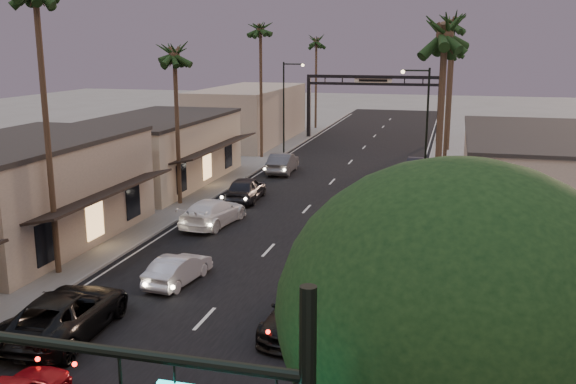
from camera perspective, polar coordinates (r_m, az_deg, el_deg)
The scene contains 26 objects.
ground at distance 45.29m, azimuth 2.52°, elevation -0.61°, with size 200.00×200.00×0.00m, color slate.
road at distance 50.07m, azimuth 3.73°, elevation 0.69°, with size 14.00×120.00×0.02m, color black.
sidewalk_left at distance 59.10m, azimuth -4.04°, elevation 2.64°, with size 5.00×92.00×0.12m, color slate.
sidewalk_right at distance 56.06m, azimuth 14.70°, elevation 1.68°, with size 5.00×92.00×0.12m, color slate.
storefront_mid at distance 37.40m, azimuth -22.19°, elevation -0.17°, with size 8.00×14.00×5.50m, color gray.
storefront_far at distance 50.88m, azimuth -11.45°, elevation 3.52°, with size 8.00×16.00×5.00m, color #BFAD91.
storefront_dist at distance 71.99m, azimuth -3.42°, elevation 6.86°, with size 8.00×20.00×6.00m, color gray.
building_right at distance 44.08m, azimuth 20.65°, elevation 1.50°, with size 8.00×18.00×5.00m, color gray.
corner_tree at distance 11.49m, azimuth 15.08°, elevation -11.36°, with size 6.20×6.20×8.80m.
arch at distance 73.81m, azimuth 7.55°, elevation 8.90°, with size 15.20×0.40×7.27m.
streetlight_right at distance 48.40m, azimuth 11.94°, elevation 6.41°, with size 2.13×0.30×9.00m.
streetlight_left at distance 63.37m, azimuth -0.14°, elevation 8.17°, with size 2.13×0.30×9.00m.
palm_lc at distance 42.92m, azimuth -10.09°, elevation 12.56°, with size 3.20×3.20×12.20m.
palm_ld at distance 60.75m, azimuth -2.47°, elevation 14.64°, with size 3.20×3.20×14.20m.
palm_ra at distance 27.08m, azimuth 13.82°, elevation 14.33°, with size 3.20×3.20×13.20m.
palm_rb at distance 47.10m, azimuth 14.40°, elevation 14.75°, with size 3.20×3.20×14.20m.
palm_rc at distance 67.06m, azimuth 14.49°, elevation 12.43°, with size 3.20×3.20×12.20m.
palm_far at distance 82.93m, azimuth 2.54°, elevation 13.52°, with size 3.20×3.20×13.20m.
oncoming_pickup at distance 25.69m, azimuth -19.15°, elevation -10.15°, with size 2.84×6.16×1.71m, color black.
oncoming_silver at distance 29.78m, azimuth -9.74°, elevation -6.77°, with size 1.41×4.05×1.33m, color #A6A6AC.
oncoming_white at distance 38.79m, azimuth -6.68°, elevation -1.79°, with size 2.25×5.54×1.61m, color white.
oncoming_dgrey at distance 44.64m, azimuth -3.78°, elevation 0.29°, with size 2.01×5.01×1.71m, color black.
oncoming_grey_far at distance 54.26m, azimuth -0.48°, elevation 2.59°, with size 1.81×5.19×1.71m, color #47474B.
curbside_black at distance 24.75m, azimuth 1.34°, elevation -10.51°, with size 2.15×5.30×1.54m, color black.
curbside_grey at distance 37.70m, azimuth 9.16°, elevation -2.51°, with size 1.59×3.94×1.34m, color #4A4B4F.
curbside_far at distance 54.62m, azimuth 11.27°, elevation 2.24°, with size 1.47×4.21×1.39m, color black.
Camera 1 is at (9.19, -3.06, 10.63)m, focal length 40.00 mm.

